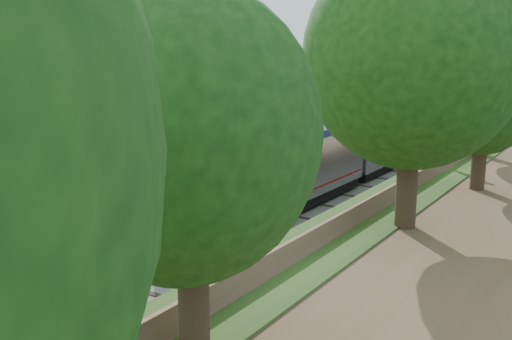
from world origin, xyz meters
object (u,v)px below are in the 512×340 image
Objects in this scene: train at (456,115)px; signal_farside at (420,142)px; signal_gantry at (479,93)px; station_building at (216,111)px; signal_platform at (104,174)px; lamppost_far at (152,192)px.

signal_farside reaches higher than train.
signal_farside reaches higher than signal_gantry.
station_building reaches higher than signal_farside.
signal_gantry is at bearing 83.60° from signal_platform.
train is at bearing 100.46° from signal_farside.
signal_platform is at bearing -93.39° from train.
station_building is 29.94m from signal_gantry.
signal_gantry is at bearing 82.21° from lamppost_far.
signal_gantry is 2.10× the size of lamppost_far.
station_building is 1.35× the size of signal_farside.
station_building is at bearing 118.46° from lamppost_far.
signal_platform is 17.82m from signal_farside.
train is 15.31× the size of signal_farside.
signal_platform is at bearing -96.40° from signal_gantry.
lamppost_far is at bearing 100.53° from signal_platform.
signal_platform is (11.10, -22.88, -0.31)m from station_building.
station_building reaches higher than lamppost_far.
signal_gantry reaches higher than signal_platform.
station_building is at bearing 159.50° from signal_farside.
signal_gantry is at bearing -22.78° from train.
train is (-2.47, 1.04, -2.59)m from signal_gantry.
station_building is 0.09× the size of train.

